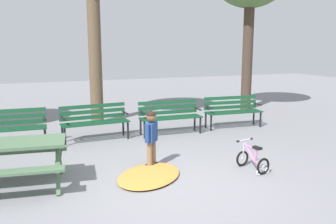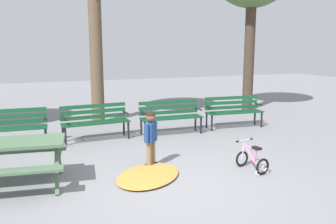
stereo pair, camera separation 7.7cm
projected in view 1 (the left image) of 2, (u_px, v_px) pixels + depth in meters
The scene contains 9 objects.
ground at pixel (174, 186), 5.77m from camera, with size 36.00×36.00×0.00m, color gray.
picnic_table at pixel (6, 153), 5.58m from camera, with size 1.95×1.54×0.79m.
park_bench_far_left at pixel (9, 125), 7.86m from camera, with size 1.62×0.52×0.85m.
park_bench_left at pixel (95, 119), 8.51m from camera, with size 1.63×0.57×0.85m.
park_bench_right at pixel (170, 114), 9.11m from camera, with size 1.61×0.50×0.85m.
park_bench_far_right at pixel (232, 109), 9.86m from camera, with size 1.63×0.57×0.85m.
child_standing at pixel (151, 134), 6.59m from camera, with size 0.30×0.32×1.07m.
kids_bicycle at pixel (253, 160), 6.48m from camera, with size 0.45×0.61×0.54m.
leaf_pile at pixel (149, 175), 6.16m from camera, with size 1.40×0.98×0.07m, color #C68438.
Camera 1 is at (-2.06, -5.04, 2.26)m, focal length 37.95 mm.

